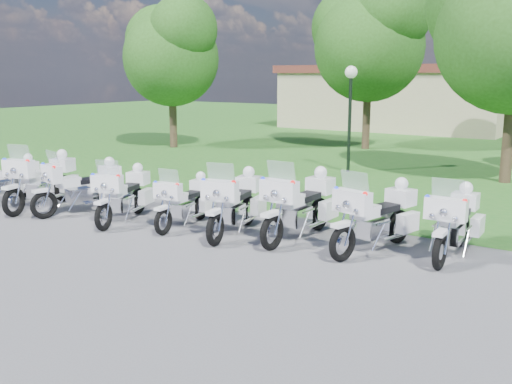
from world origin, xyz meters
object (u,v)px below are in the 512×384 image
Objects in this scene: motorcycle_0 at (6,179)px; motorcycle_2 at (83,186)px; motorcycle_6 at (301,204)px; motorcycle_8 at (455,221)px; lamp_post at (351,92)px; motorcycle_7 at (377,216)px; motorcycle_3 at (124,193)px; motorcycle_1 at (43,180)px; motorcycle_5 at (235,202)px; motorcycle_4 at (186,200)px.

motorcycle_2 is at bearing -169.38° from motorcycle_0.
motorcycle_6 is 3.13m from motorcycle_8.
lamp_post is (-5.92, 7.79, 2.20)m from motorcycle_8.
motorcycle_6 is 1.06× the size of motorcycle_7.
motorcycle_7 is at bearing -168.78° from motorcycle_0.
motorcycle_0 is 1.02× the size of motorcycle_3.
motorcycle_8 is at bearing -52.79° from lamp_post.
motorcycle_1 is 1.04× the size of motorcycle_7.
motorcycle_6 reaches higher than motorcycle_8.
motorcycle_4 is at bearing -6.82° from motorcycle_5.
motorcycle_8 is (3.07, 0.61, -0.06)m from motorcycle_6.
motorcycle_8 is (8.83, 1.69, -0.01)m from motorcycle_2.
motorcycle_6 is at bearing -174.55° from motorcycle_4.
lamp_post reaches higher than motorcycle_0.
motorcycle_0 is 5.88m from motorcycle_4.
motorcycle_3 is 0.60× the size of lamp_post.
motorcycle_1 is (1.45, 0.16, 0.09)m from motorcycle_0.
motorcycle_7 is (8.78, 1.37, -0.03)m from motorcycle_1.
motorcycle_7 is 9.74m from lamp_post.
motorcycle_0 reaches higher than motorcycle_4.
motorcycle_1 is at bearing 8.93° from motorcycle_8.
motorcycle_0 is 0.95× the size of motorcycle_8.
motorcycle_1 is at bearing -13.86° from motorcycle_3.
motorcycle_7 reaches higher than motorcycle_4.
motorcycle_7 reaches higher than motorcycle_2.
motorcycle_2 is at bearing 175.26° from motorcycle_1.
motorcycle_8 is (1.37, 0.54, -0.03)m from motorcycle_7.
motorcycle_2 is 1.00× the size of motorcycle_8.
motorcycle_5 is at bearing 173.19° from motorcycle_3.
motorcycle_8 is (4.46, 1.09, -0.02)m from motorcycle_5.
motorcycle_6 is (7.08, 1.30, 0.00)m from motorcycle_1.
motorcycle_1 is 8.89m from motorcycle_7.
motorcycle_3 is 1.61m from motorcycle_4.
motorcycle_1 is 0.69× the size of lamp_post.
motorcycle_2 is at bearing -18.33° from motorcycle_3.
motorcycle_0 is at bearing 21.68° from motorcycle_2.
motorcycle_4 is 1.34m from motorcycle_5.
motorcycle_8 is (5.79, 1.23, 0.08)m from motorcycle_4.
motorcycle_6 is at bearing -155.66° from motorcycle_2.
lamp_post reaches higher than motorcycle_1.
lamp_post is at bearing -127.94° from motorcycle_1.
motorcycle_4 is 4.47m from motorcycle_7.
motorcycle_7 reaches higher than motorcycle_3.
motorcycle_7 is (5.96, 1.15, 0.05)m from motorcycle_3.
motorcycle_1 is 7.20m from motorcycle_6.
motorcycle_2 reaches higher than motorcycle_4.
motorcycle_2 is 9.00m from motorcycle_8.
lamp_post is at bearing -117.26° from motorcycle_0.
motorcycle_2 is at bearing 9.09° from motorcycle_8.
motorcycle_0 is 1.08× the size of motorcycle_4.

